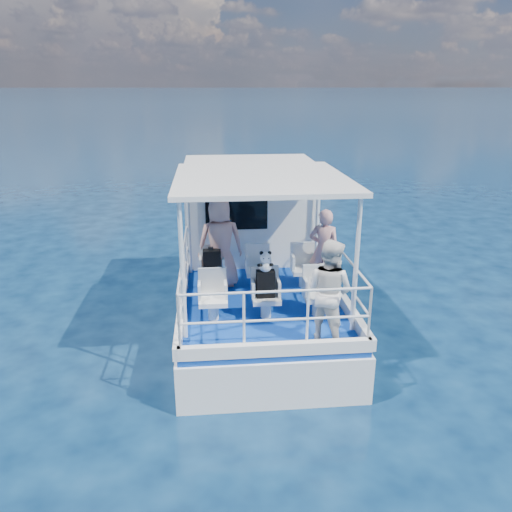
{
  "coord_description": "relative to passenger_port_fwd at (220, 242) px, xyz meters",
  "views": [
    {
      "loc": [
        -0.92,
        -8.85,
        4.69
      ],
      "look_at": [
        -0.1,
        -0.4,
        1.77
      ],
      "focal_mm": 35.0,
      "sensor_mm": 36.0,
      "label": 1
    }
  ],
  "objects": [
    {
      "name": "canopy",
      "position": [
        0.72,
        -0.6,
        1.34
      ],
      "size": [
        3.0,
        3.2,
        0.08
      ],
      "primitive_type": "cube",
      "color": "white",
      "rests_on": "cabin"
    },
    {
      "name": "passenger_stbd_aft",
      "position": [
        1.58,
        -2.38,
        -0.08
      ],
      "size": [
        1.0,
        1.0,
        1.63
      ],
      "primitive_type": "imported",
      "rotation": [
        0.0,
        0.0,
        2.36
      ],
      "color": "silver",
      "rests_on": "deck"
    },
    {
      "name": "panda",
      "position": [
        0.71,
        -1.52,
        0.12
      ],
      "size": [
        0.23,
        0.19,
        0.35
      ],
      "primitive_type": null,
      "color": "white",
      "rests_on": "backpack_center"
    },
    {
      "name": "backpack_center",
      "position": [
        0.71,
        -1.5,
        -0.29
      ],
      "size": [
        0.31,
        0.17,
        0.46
      ],
      "primitive_type": "cube",
      "color": "black",
      "rests_on": "seat_center_aft"
    },
    {
      "name": "passenger_stbd_fwd",
      "position": [
        1.97,
        -0.35,
        -0.1
      ],
      "size": [
        0.68,
        0.57,
        1.6
      ],
      "primitive_type": "imported",
      "rotation": [
        0.0,
        0.0,
        2.76
      ],
      "color": "pink",
      "rests_on": "deck"
    },
    {
      "name": "canopy_posts",
      "position": [
        0.72,
        -0.65,
        0.2
      ],
      "size": [
        2.77,
        2.97,
        2.2
      ],
      "color": "white",
      "rests_on": "deck"
    },
    {
      "name": "ground",
      "position": [
        0.72,
        -0.4,
        -1.8
      ],
      "size": [
        2000.0,
        2000.0,
        0.0
      ],
      "primitive_type": "plane",
      "color": "#071A34",
      "rests_on": "ground"
    },
    {
      "name": "seat_center_aft",
      "position": [
        0.72,
        -1.5,
        -0.71
      ],
      "size": [
        0.48,
        0.46,
        0.38
      ],
      "primitive_type": "cube",
      "color": "silver",
      "rests_on": "deck"
    },
    {
      "name": "compact_camera",
      "position": [
        -0.19,
        -0.24,
        -0.04
      ],
      "size": [
        0.1,
        0.06,
        0.06
      ],
      "primitive_type": "cube",
      "color": "black",
      "rests_on": "backpack_port"
    },
    {
      "name": "seat_center_fwd",
      "position": [
        0.72,
        -0.2,
        -0.71
      ],
      "size": [
        0.48,
        0.46,
        0.38
      ],
      "primitive_type": "cube",
      "color": "silver",
      "rests_on": "deck"
    },
    {
      "name": "backpack_port",
      "position": [
        -0.17,
        -0.23,
        -0.3
      ],
      "size": [
        0.34,
        0.19,
        0.45
      ],
      "primitive_type": "cube",
      "color": "black",
      "rests_on": "seat_port_fwd"
    },
    {
      "name": "seat_port_fwd",
      "position": [
        -0.18,
        -0.2,
        -0.71
      ],
      "size": [
        0.48,
        0.46,
        0.38
      ],
      "primitive_type": "cube",
      "color": "silver",
      "rests_on": "deck"
    },
    {
      "name": "passenger_port_fwd",
      "position": [
        0.0,
        0.0,
        0.0
      ],
      "size": [
        0.71,
        0.54,
        1.8
      ],
      "primitive_type": "imported",
      "rotation": [
        0.0,
        0.0,
        3.24
      ],
      "color": "tan",
      "rests_on": "deck"
    },
    {
      "name": "seat_port_aft",
      "position": [
        -0.18,
        -1.5,
        -0.71
      ],
      "size": [
        0.48,
        0.46,
        0.38
      ],
      "primitive_type": "cube",
      "color": "silver",
      "rests_on": "deck"
    },
    {
      "name": "hull",
      "position": [
        0.72,
        0.6,
        -1.8
      ],
      "size": [
        3.0,
        7.0,
        1.6
      ],
      "primitive_type": "cube",
      "color": "white",
      "rests_on": "ground"
    },
    {
      "name": "seat_stbd_fwd",
      "position": [
        1.62,
        -0.2,
        -0.71
      ],
      "size": [
        0.48,
        0.46,
        0.38
      ],
      "primitive_type": "cube",
      "color": "silver",
      "rests_on": "deck"
    },
    {
      "name": "cabin",
      "position": [
        0.72,
        1.9,
        0.2
      ],
      "size": [
        2.85,
        2.0,
        2.2
      ],
      "primitive_type": "cube",
      "color": "white",
      "rests_on": "deck"
    },
    {
      "name": "railings",
      "position": [
        0.72,
        -0.98,
        -0.4
      ],
      "size": [
        2.84,
        3.59,
        1.0
      ],
      "primitive_type": null,
      "color": "white",
      "rests_on": "deck"
    },
    {
      "name": "deck",
      "position": [
        0.72,
        0.6,
        -0.95
      ],
      "size": [
        2.9,
        6.9,
        0.1
      ],
      "primitive_type": "cube",
      "color": "navy",
      "rests_on": "hull"
    },
    {
      "name": "seat_stbd_aft",
      "position": [
        1.62,
        -1.5,
        -0.71
      ],
      "size": [
        0.48,
        0.46,
        0.38
      ],
      "primitive_type": "cube",
      "color": "silver",
      "rests_on": "deck"
    }
  ]
}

